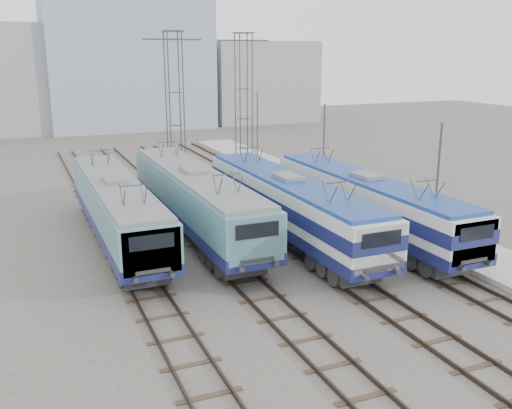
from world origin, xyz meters
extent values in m
plane|color=#514C47|center=(0.00, 0.00, 0.00)|extent=(160.00, 160.00, 0.00)
cube|color=#9E9E99|center=(10.20, 8.00, 0.15)|extent=(4.00, 70.00, 0.30)
cube|color=#171C52|center=(-6.75, 10.23, 1.35)|extent=(2.79, 17.62, 0.59)
cube|color=teal|center=(-6.75, 10.23, 2.53)|extent=(2.74, 17.62, 1.76)
cube|color=teal|center=(-6.75, 1.76, 2.35)|extent=(2.52, 0.69, 2.00)
cube|color=slate|center=(-6.75, 10.23, 3.51)|extent=(2.52, 16.91, 0.20)
cube|color=#262628|center=(-6.75, 4.35, 0.62)|extent=(2.06, 3.52, 0.66)
cube|color=#262628|center=(-6.75, 16.10, 0.62)|extent=(2.06, 3.52, 0.66)
cube|color=#171C52|center=(-2.25, 10.02, 1.43)|extent=(2.96, 18.68, 0.62)
cube|color=teal|center=(-2.25, 10.02, 2.67)|extent=(2.91, 18.68, 1.87)
cube|color=teal|center=(-2.25, 1.05, 2.48)|extent=(2.67, 0.73, 2.12)
cube|color=slate|center=(-2.25, 10.02, 3.71)|extent=(2.67, 17.93, 0.21)
cube|color=#262628|center=(-2.25, 3.80, 0.65)|extent=(2.18, 3.74, 0.70)
cube|color=#262628|center=(-2.25, 16.25, 0.65)|extent=(2.18, 3.74, 0.70)
cube|color=#171C52|center=(2.25, 6.83, 1.38)|extent=(2.84, 17.97, 0.60)
cube|color=silver|center=(2.25, 6.83, 2.58)|extent=(2.79, 17.97, 1.80)
cube|color=#171C52|center=(2.25, 6.83, 2.53)|extent=(2.83, 17.99, 0.70)
cube|color=silver|center=(2.25, -1.81, 2.40)|extent=(2.57, 0.70, 2.04)
cube|color=navy|center=(2.25, 6.83, 3.57)|extent=(2.57, 17.25, 0.20)
cube|color=#262628|center=(2.25, 0.84, 0.63)|extent=(2.10, 3.59, 0.67)
cube|color=#262628|center=(2.25, 12.81, 0.63)|extent=(2.10, 3.59, 0.67)
cube|color=#171C52|center=(6.75, 5.80, 1.34)|extent=(2.76, 17.43, 0.58)
cube|color=silver|center=(6.75, 5.80, 2.50)|extent=(2.71, 17.43, 1.74)
cube|color=#171C52|center=(6.75, 5.80, 2.46)|extent=(2.75, 17.45, 0.68)
cube|color=silver|center=(6.75, -2.57, 2.33)|extent=(2.49, 0.68, 1.98)
cube|color=navy|center=(6.75, 5.80, 3.47)|extent=(2.49, 16.73, 0.19)
cube|color=#262628|center=(6.75, -0.01, 0.62)|extent=(2.03, 3.49, 0.65)
cube|color=#262628|center=(6.75, 11.61, 0.62)|extent=(2.03, 3.49, 0.65)
cylinder|color=#3F4247|center=(-0.55, 21.45, 6.00)|extent=(0.10, 0.10, 12.00)
cylinder|color=#3F4247|center=(0.55, 21.45, 6.00)|extent=(0.10, 0.10, 12.00)
cylinder|color=#3F4247|center=(-0.55, 22.55, 6.00)|extent=(0.10, 0.10, 12.00)
cylinder|color=#3F4247|center=(0.55, 22.55, 6.00)|extent=(0.10, 0.10, 12.00)
cube|color=#3F4247|center=(0.00, 22.00, 11.40)|extent=(4.50, 0.12, 0.12)
cylinder|color=#3F4247|center=(5.95, 23.45, 6.00)|extent=(0.10, 0.10, 12.00)
cylinder|color=#3F4247|center=(7.05, 23.45, 6.00)|extent=(0.10, 0.10, 12.00)
cylinder|color=#3F4247|center=(5.95, 24.55, 6.00)|extent=(0.10, 0.10, 12.00)
cylinder|color=#3F4247|center=(7.05, 24.55, 6.00)|extent=(0.10, 0.10, 12.00)
cube|color=#3F4247|center=(6.50, 24.00, 11.40)|extent=(4.50, 0.12, 0.12)
cylinder|color=#3F4247|center=(8.60, 2.00, 3.50)|extent=(0.12, 0.12, 7.00)
cylinder|color=#3F4247|center=(8.60, 14.00, 3.50)|extent=(0.12, 0.12, 7.00)
cylinder|color=#3F4247|center=(8.60, 26.00, 3.50)|extent=(0.12, 0.12, 7.00)
cube|color=#8F9EB2|center=(4.00, 62.00, 9.00)|extent=(22.00, 14.00, 18.00)
cube|color=gray|center=(24.00, 62.00, 6.00)|extent=(16.00, 12.00, 12.00)
camera|label=1|loc=(-11.59, -21.11, 10.53)|focal=40.00mm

